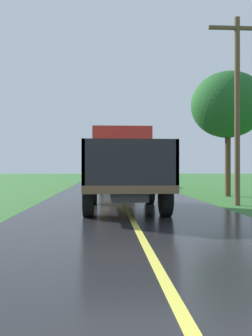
% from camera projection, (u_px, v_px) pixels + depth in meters
% --- Properties ---
extents(banana_truck_near, '(2.38, 5.82, 2.80)m').
position_uv_depth(banana_truck_near, '(123.00, 166.00, 11.74)').
color(banana_truck_near, '#2D2D30').
rests_on(banana_truck_near, road_surface).
extents(banana_truck_far, '(2.38, 5.81, 2.80)m').
position_uv_depth(banana_truck_far, '(115.00, 168.00, 26.05)').
color(banana_truck_far, '#2D2D30').
rests_on(banana_truck_far, road_surface).
extents(utility_pole_roadside, '(2.17, 0.20, 7.05)m').
position_uv_depth(utility_pole_roadside, '(237.00, 103.00, 12.82)').
color(utility_pole_roadside, brown).
rests_on(utility_pole_roadside, ground).
extents(roadside_tree_near_left, '(3.66, 3.66, 6.23)m').
position_uv_depth(roadside_tree_near_left, '(228.00, 105.00, 17.15)').
color(roadside_tree_near_left, '#4C3823').
rests_on(roadside_tree_near_left, ground).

